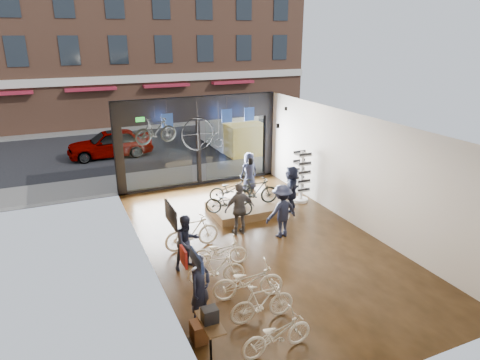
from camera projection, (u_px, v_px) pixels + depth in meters
ground_plane at (261, 242)px, 13.57m from camera, size 7.00×12.00×0.04m
ceiling at (263, 122)px, 12.32m from camera, size 7.00×12.00×0.04m
wall_left at (146, 203)px, 11.60m from camera, size 0.04×12.00×3.80m
wall_right at (356, 171)px, 14.29m from camera, size 0.04×12.00×3.80m
wall_back at (410, 287)px, 7.74m from camera, size 7.00×0.04×3.80m
storefront at (198, 141)px, 18.13m from camera, size 7.00×0.26×3.80m
exit_sign at (140, 119)px, 16.73m from camera, size 0.35×0.06×0.18m
street_road at (153, 139)px, 26.53m from camera, size 30.00×18.00×0.02m
sidewalk_near at (191, 174)px, 19.77m from camera, size 30.00×2.40×0.12m
sidewalk_far at (140, 126)px, 29.96m from camera, size 30.00×2.00×0.12m
opposite_building at (125, 21)px, 29.86m from camera, size 26.00×5.00×14.00m
street_car at (110, 143)px, 22.58m from camera, size 4.34×1.75×1.48m
box_truck at (232, 127)px, 24.06m from camera, size 2.12×6.36×2.50m
floor_bike_0 at (277, 334)px, 8.76m from camera, size 1.63×0.63×0.84m
floor_bike_1 at (262, 302)px, 9.71m from camera, size 1.59×0.51×0.94m
floor_bike_2 at (248, 281)px, 10.54m from camera, size 1.87×0.98×0.93m
floor_bike_3 at (216, 269)px, 11.12m from camera, size 1.56×0.78×0.90m
floor_bike_4 at (220, 252)px, 12.09m from camera, size 1.64×0.92×0.82m
floor_bike_5 at (192, 232)px, 12.99m from camera, size 1.77×0.61×1.05m
display_platform at (244, 209)px, 15.67m from camera, size 2.40×1.80×0.30m
display_bike_left at (229, 203)px, 14.71m from camera, size 1.70×1.38×0.87m
display_bike_mid at (256, 192)px, 15.52m from camera, size 1.73×0.67×1.01m
display_bike_right at (231, 189)px, 15.95m from camera, size 1.70×0.78×0.86m
customer_0 at (200, 288)px, 9.61m from camera, size 0.73×0.67×1.67m
customer_1 at (187, 242)px, 11.80m from camera, size 0.90×0.78×1.59m
customer_2 at (240, 209)px, 13.81m from camera, size 1.04×0.47×1.75m
customer_3 at (282, 211)px, 13.63m from camera, size 1.22×0.81×1.76m
customer_4 at (249, 171)px, 17.84m from camera, size 0.85×0.62×1.59m
customer_5 at (291, 188)px, 15.72m from camera, size 1.36×1.56×1.70m
sunglasses_rack at (301, 177)px, 16.47m from camera, size 0.68×0.60×2.03m
wall_merch at (191, 287)px, 8.82m from camera, size 0.40×2.40×2.60m
penny_farthing at (205, 135)px, 16.65m from camera, size 1.63×0.06×1.30m
hung_bike at (156, 131)px, 15.40m from camera, size 1.63×0.71×0.95m
jersey_left at (167, 121)px, 16.49m from camera, size 0.45×0.03×0.55m
jersey_mid at (227, 116)px, 17.45m from camera, size 0.45×0.03×0.55m
jersey_right at (249, 114)px, 17.83m from camera, size 0.45×0.03×0.55m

